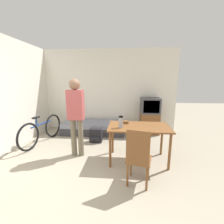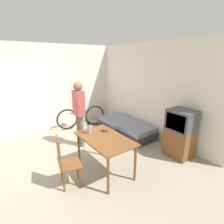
# 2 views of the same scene
# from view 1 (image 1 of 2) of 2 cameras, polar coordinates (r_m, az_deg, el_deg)

# --- Properties ---
(ground_plane) EXTENTS (20.00, 20.00, 0.00)m
(ground_plane) POSITION_cam_1_polar(r_m,az_deg,el_deg) (2.52, -16.10, -30.37)
(ground_plane) COLOR #9E937F
(wall_back) EXTENTS (4.94, 0.06, 2.70)m
(wall_back) POSITION_cam_1_polar(r_m,az_deg,el_deg) (5.19, -3.62, 8.22)
(wall_back) COLOR silver
(wall_back) RESTS_ON ground_plane
(wall_left) EXTENTS (0.06, 4.37, 2.70)m
(wall_left) POSITION_cam_1_polar(r_m,az_deg,el_deg) (4.39, -34.18, 5.55)
(wall_left) COLOR silver
(wall_left) RESTS_ON ground_plane
(daybed) EXTENTS (1.99, 0.81, 0.37)m
(daybed) POSITION_cam_1_polar(r_m,az_deg,el_deg) (4.95, -7.01, -5.82)
(daybed) COLOR #333338
(daybed) RESTS_ON ground_plane
(tv) EXTENTS (0.59, 0.50, 1.15)m
(tv) POSITION_cam_1_polar(r_m,az_deg,el_deg) (4.95, 14.15, -1.35)
(tv) COLOR brown
(tv) RESTS_ON ground_plane
(dining_table) EXTENTS (1.24, 0.74, 0.76)m
(dining_table) POSITION_cam_1_polar(r_m,az_deg,el_deg) (3.16, 10.09, -6.96)
(dining_table) COLOR brown
(dining_table) RESTS_ON ground_plane
(wooden_chair) EXTENTS (0.46, 0.46, 0.97)m
(wooden_chair) POSITION_cam_1_polar(r_m,az_deg,el_deg) (2.46, 9.96, -16.21)
(wooden_chair) COLOR brown
(wooden_chair) RESTS_ON ground_plane
(bicycle) EXTENTS (0.33, 1.63, 0.77)m
(bicycle) POSITION_cam_1_polar(r_m,az_deg,el_deg) (4.52, -25.12, -6.33)
(bicycle) COLOR black
(bicycle) RESTS_ON ground_plane
(person_standing) EXTENTS (0.34, 0.23, 1.72)m
(person_standing) POSITION_cam_1_polar(r_m,az_deg,el_deg) (3.33, -13.59, -0.09)
(person_standing) COLOR #6B604C
(person_standing) RESTS_ON ground_plane
(thermos_flask) EXTENTS (0.09, 0.09, 0.24)m
(thermos_flask) POSITION_cam_1_polar(r_m,az_deg,el_deg) (2.95, 3.38, -3.58)
(thermos_flask) COLOR #99999E
(thermos_flask) RESTS_ON dining_table
(mate_bowl) EXTENTS (0.13, 0.13, 0.06)m
(mate_bowl) POSITION_cam_1_polar(r_m,az_deg,el_deg) (3.29, 5.26, -3.83)
(mate_bowl) COLOR brown
(mate_bowl) RESTS_ON dining_table
(backpack) EXTENTS (0.34, 0.22, 0.39)m
(backpack) POSITION_cam_1_polar(r_m,az_deg,el_deg) (4.21, -6.17, -8.85)
(backpack) COLOR black
(backpack) RESTS_ON ground_plane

